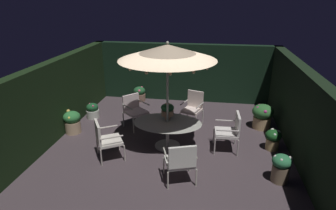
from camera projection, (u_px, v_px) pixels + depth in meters
ground_plane at (168, 148)px, 7.57m from camera, size 6.82×7.96×0.02m
hedge_backdrop_rear at (184, 72)px, 10.70m from camera, size 6.82×0.30×2.14m
hedge_backdrop_left at (49, 103)px, 7.65m from camera, size 0.30×7.96×2.14m
hedge_backdrop_right at (305, 119)px, 6.70m from camera, size 0.30×7.96×2.14m
patio_dining_table at (167, 127)px, 7.46m from camera, size 1.79×1.29×0.70m
patio_umbrella at (167, 52)px, 6.75m from camera, size 2.38×2.38×2.78m
centerpiece_planter at (167, 110)px, 7.51m from camera, size 0.35×0.35×0.46m
patio_chair_north at (105, 138)px, 6.90m from camera, size 0.82×0.84×0.99m
patio_chair_northeast at (181, 160)px, 5.98m from camera, size 0.79×0.76×0.97m
patio_chair_east at (231, 129)px, 7.28m from camera, size 0.64×0.67×1.00m
patio_chair_southeast at (193, 106)px, 8.76m from camera, size 0.71×0.71×1.05m
patio_chair_south at (134, 108)px, 8.63m from camera, size 0.86×0.86×0.98m
potted_plant_front_corner at (273, 139)px, 7.40m from camera, size 0.40×0.40×0.55m
potted_plant_right_near at (262, 115)px, 8.57m from camera, size 0.62×0.62×0.75m
potted_plant_back_left at (281, 167)px, 6.10m from camera, size 0.43×0.41×0.64m
potted_plant_left_near at (139, 93)px, 10.87m from camera, size 0.45×0.45×0.54m
potted_plant_right_far at (72, 121)px, 8.30m from camera, size 0.49×0.49×0.66m
potted_plant_back_right at (93, 111)px, 9.34m from camera, size 0.40×0.40×0.50m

